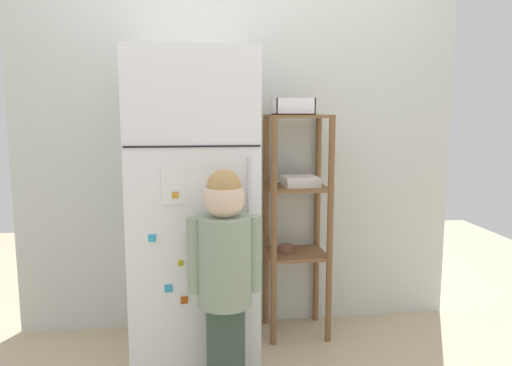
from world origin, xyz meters
The scene contains 6 objects.
ground_plane centered at (0.00, 0.00, 0.00)m, with size 6.00×6.00×0.00m, color tan.
kitchen_wall_back centered at (0.00, 0.37, 1.07)m, with size 2.68×0.03×2.14m, color silver.
refrigerator centered at (-0.29, 0.02, 0.82)m, with size 0.65×0.68×1.64m.
child_standing centered at (-0.15, -0.43, 0.65)m, with size 0.35×0.26×1.07m.
pantry_shelf_unit centered at (0.32, 0.18, 0.78)m, with size 0.36×0.33×1.31m.
fruit_bin centered at (0.28, 0.17, 1.35)m, with size 0.22×0.20×0.09m.
Camera 1 is at (-0.28, -2.64, 1.33)m, focal length 34.82 mm.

